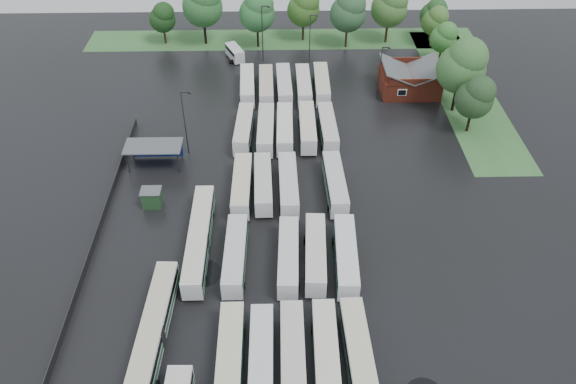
{
  "coord_description": "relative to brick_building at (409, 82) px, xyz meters",
  "views": [
    {
      "loc": [
        0.75,
        -45.05,
        49.68
      ],
      "look_at": [
        2.0,
        12.0,
        2.5
      ],
      "focal_mm": 35.0,
      "sensor_mm": 36.0,
      "label": 1
    }
  ],
  "objects": [
    {
      "name": "bus_r5c4",
      "position": [
        -15.46,
        -0.44,
        -0.08
      ],
      "size": [
        2.65,
        11.7,
        3.25
      ],
      "rotation": [
        0.0,
        0.0,
        -0.01
      ],
      "color": "silver",
      "rests_on": "ground"
    },
    {
      "name": "tree_east_2",
      "position": [
        10.05,
        0.49,
        3.96
      ],
      "size": [
        5.47,
        5.47,
        9.06
      ],
      "color": "black",
      "rests_on": "ground"
    },
    {
      "name": "minibus",
      "position": [
        -31.36,
        13.33,
        -0.52
      ],
      "size": [
        4.09,
        5.93,
        2.43
      ],
      "rotation": [
        0.0,
        0.0,
        0.41
      ],
      "color": "silver",
      "rests_on": "ground"
    },
    {
      "name": "tree_north_6",
      "position": [
        8.51,
        21.15,
        3.74
      ],
      "size": [
        5.26,
        5.26,
        8.72
      ],
      "color": "#321D11",
      "rests_on": "ground"
    },
    {
      "name": "bus_r5c3",
      "position": [
        -18.64,
        -0.79,
        -0.11
      ],
      "size": [
        2.51,
        11.48,
        3.19
      ],
      "rotation": [
        0.0,
        0.0,
        0.01
      ],
      "color": "silver",
      "rests_on": "ground"
    },
    {
      "name": "lamp_post_back_e",
      "position": [
        -16.84,
        11.91,
        3.56
      ],
      "size": [
        1.44,
        0.28,
        9.34
      ],
      "color": "#2D2D30",
      "rests_on": "ground"
    },
    {
      "name": "bus_r3c0",
      "position": [
        -28.23,
        -28.3,
        -0.11
      ],
      "size": [
        2.54,
        11.5,
        3.2
      ],
      "rotation": [
        0.0,
        0.0,
        -0.01
      ],
      "color": "silver",
      "rests_on": "ground"
    },
    {
      "name": "tree_north_5",
      "position": [
        -0.66,
        20.15,
        5.84
      ],
      "size": [
        7.23,
        7.23,
        11.98
      ],
      "color": "#342511",
      "rests_on": "ground"
    },
    {
      "name": "bus_r1c0",
      "position": [
        -28.27,
        -55.32,
        -0.09
      ],
      "size": [
        2.52,
        11.6,
        3.22
      ],
      "rotation": [
        0.0,
        0.0,
        0.0
      ],
      "color": "silver",
      "rests_on": "ground"
    },
    {
      "name": "tree_east_0",
      "position": [
        7.2,
        -13.11,
        4.41
      ],
      "size": [
        5.89,
        5.89,
        9.76
      ],
      "color": "black",
      "rests_on": "ground"
    },
    {
      "name": "bus_r1c1",
      "position": [
        -25.18,
        -55.42,
        -0.15
      ],
      "size": [
        2.42,
        11.21,
        3.12
      ],
      "rotation": [
        0.0,
        0.0,
        -0.0
      ],
      "color": "silver",
      "rests_on": "ground"
    },
    {
      "name": "lamp_post_back_w",
      "position": [
        -25.73,
        12.65,
        4.39
      ],
      "size": [
        1.66,
        0.32,
        10.78
      ],
      "color": "#2D2D30",
      "rests_on": "ground"
    },
    {
      "name": "artic_bus_west_c",
      "position": [
        -36.38,
        -51.98,
        -0.12
      ],
      "size": [
        3.1,
        17.02,
        3.14
      ],
      "rotation": [
        0.0,
        0.0,
        -0.04
      ],
      "color": "silver",
      "rests_on": "ground"
    },
    {
      "name": "bus_r3c2",
      "position": [
        -21.91,
        -28.31,
        -0.08
      ],
      "size": [
        2.68,
        11.69,
        3.24
      ],
      "rotation": [
        0.0,
        0.0,
        0.02
      ],
      "color": "silver",
      "rests_on": "ground"
    },
    {
      "name": "utility_hut",
      "position": [
        -40.2,
        -30.17,
        -0.55
      ],
      "size": [
        2.7,
        2.2,
        2.62
      ],
      "color": "#1B3F1E",
      "rests_on": "ground"
    },
    {
      "name": "bus_r3c4",
      "position": [
        -15.51,
        -28.16,
        -0.09
      ],
      "size": [
        2.8,
        11.65,
        3.22
      ],
      "rotation": [
        0.0,
        0.0,
        0.03
      ],
      "color": "silver",
      "rests_on": "ground"
    },
    {
      "name": "bus_r4c0",
      "position": [
        -28.49,
        -14.22,
        -0.12
      ],
      "size": [
        2.97,
        11.5,
        3.17
      ],
      "rotation": [
        0.0,
        0.0,
        -0.05
      ],
      "color": "silver",
      "rests_on": "ground"
    },
    {
      "name": "grass_strip_east",
      "position": [
        10.0,
        0.03,
        -1.86
      ],
      "size": [
        10.0,
        50.0,
        0.01
      ],
      "primitive_type": "cube",
      "color": "#376A32",
      "rests_on": "ground"
    },
    {
      "name": "puddle_2",
      "position": [
        -32.36,
        -42.61,
        -1.86
      ],
      "size": [
        4.48,
        4.48,
        0.01
      ],
      "primitive_type": "cylinder",
      "color": "black",
      "rests_on": "ground"
    },
    {
      "name": "tree_north_1",
      "position": [
        -37.47,
        20.28,
        6.56
      ],
      "size": [
        7.91,
        7.91,
        13.1
      ],
      "color": "black",
      "rests_on": "ground"
    },
    {
      "name": "bus_r3c1",
      "position": [
        -25.35,
        -27.92,
        -0.16
      ],
      "size": [
        2.68,
        11.18,
        3.09
      ],
      "rotation": [
        0.0,
        0.0,
        0.03
      ],
      "color": "silver",
      "rests_on": "ground"
    },
    {
      "name": "bus_r4c3",
      "position": [
        -18.62,
        -14.04,
        -0.1
      ],
      "size": [
        2.53,
        11.57,
        3.22
      ],
      "rotation": [
        0.0,
        0.0,
        -0.01
      ],
      "color": "silver",
      "rests_on": "ground"
    },
    {
      "name": "tree_east_3",
      "position": [
        8.13,
        10.65,
        3.46
      ],
      "size": [
        5.0,
        5.0,
        8.28
      ],
      "color": "#36281D",
      "rests_on": "ground"
    },
    {
      "name": "bus_r4c4",
      "position": [
        -15.44,
        -14.17,
        -0.14
      ],
      "size": [
        2.69,
        11.35,
        3.14
      ],
      "rotation": [
        0.0,
        0.0,
        0.03
      ],
      "color": "silver",
      "rests_on": "ground"
    },
    {
      "name": "grass_strip_north",
      "position": [
        -22.0,
        22.03,
        -1.86
      ],
      "size": [
        80.0,
        10.0,
        0.01
      ],
      "primitive_type": "cube",
      "color": "#376A32",
      "rests_on": "ground"
    },
    {
      "name": "tree_north_3",
      "position": [
        -17.6,
        21.54,
        5.07
      ],
      "size": [
        6.51,
        6.51,
        10.78
      ],
      "color": "#2E2014",
      "rests_on": "ground"
    },
    {
      "name": "wash_shed",
      "position": [
        -41.2,
        -20.74,
        1.12
      ],
      "size": [
        8.2,
        4.2,
        3.58
      ],
      "color": "#2D2D30",
      "rests_on": "ground"
    },
    {
      "name": "artic_bus_west_b",
      "position": [
        -33.01,
        -38.51,
        -0.1
      ],
      "size": [
        2.46,
        17.2,
        3.19
      ],
      "rotation": [
        0.0,
        0.0,
        0.0
      ],
      "color": "silver",
      "rests_on": "ground"
    },
    {
      "name": "tree_north_4",
      "position": [
        -9.1,
        18.11,
        5.65
      ],
      "size": [
        7.05,
        7.05,
        11.68
      ],
      "color": "#362214",
      "rests_on": "ground"
    },
    {
      "name": "puddle_3",
      "position": [
        -21.05,
        -42.34,
        -1.86
      ],
      "size": [
        3.16,
        3.16,
        0.01
      ],
      "primitive_type": "cylinder",
      "color": "black",
      "rests_on": "ground"
    },
    {
      "name": "bus_r4c1",
      "position": [
        -25.1,
        -14.6,
        -0.08
      ],
      "size": [
        2.69,
        11.7,
        3.25
      ],
      "rotation": [
        0.0,
        0.0,
        -0.02
      ],
      "color": "silver",
      "rests_on": "ground"
    },
    {
      "name": "brick_building",
      "position": [
        0.0,
        0.0,
        0.0
      ],
      "size": [
        10.07,
        8.6,
        5.39
      ],
      "color": "maroon",
      "rests_on": "ground"
    },
    {
      "name": "bus_r2c2",
      "position": [
        -22.2,
        -41.72,
        -0.15
      ],
      "size": [
        2.78,
        11.29,
        3.12
      ],
      "rotation": [
        0.0,
        0.0,
        -0.04
      ],
      "color": "silver",
      "rests_on": "ground"
    },
    {
      "name": "bus_r1c2",
      "position": [
        -22.07,
        -55.13,
        -0.13
      ],
      "size": [
        2.48,
        11.38,
        3.16
      ],
      "rotation": [
        0.0,
        0.0,
        -0.0
      ],
      "color": "silver",
      "rests_on": "ground"
    },
    {
      "name": "bus_r5c1",
      "position": [
        -25.15,
        -0.82,
        -0.13
      ],
      "size": [
        2.62,
        11.4,
        3.16
      ],
      "rotation": [
        0.0,
        0.0,
        0.02
      ],
      "color": "silver",
      "rests_on": "ground"
    },
    {
      "name": "lamp_post_ne",
      "position": [
        -5.73,
        -2.2,
        3.64
      ],
      "size": [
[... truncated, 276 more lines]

